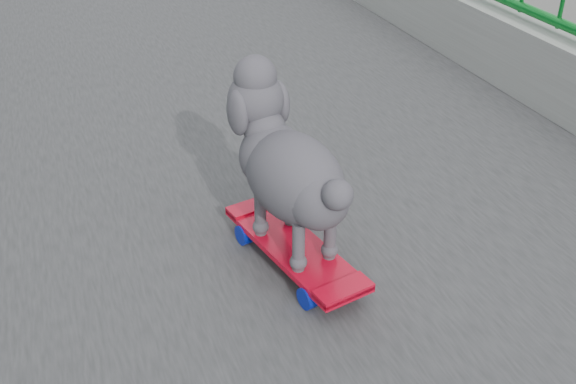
{
  "coord_description": "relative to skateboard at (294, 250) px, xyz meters",
  "views": [
    {
      "loc": [
        -0.61,
        -2.93,
        8.2
      ],
      "look_at": [
        -0.05,
        -1.42,
        7.22
      ],
      "focal_mm": 42.0,
      "sensor_mm": 36.0,
      "label": 1
    }
  ],
  "objects": [
    {
      "name": "railing",
      "position": [
        0.05,
        1.47,
        0.16
      ],
      "size": [
        3.0,
        24.0,
        1.42
      ],
      "color": "gray",
      "rests_on": "footbridge"
    },
    {
      "name": "poodle",
      "position": [
        -0.01,
        0.03,
        0.26
      ],
      "size": [
        0.3,
        0.54,
        0.46
      ],
      "rotation": [
        0.0,
        0.0,
        0.21
      ],
      "color": "#333035",
      "rests_on": "skateboard"
    },
    {
      "name": "skateboard",
      "position": [
        0.0,
        0.0,
        0.0
      ],
      "size": [
        0.27,
        0.56,
        0.07
      ],
      "rotation": [
        0.0,
        0.0,
        0.21
      ],
      "color": "red",
      "rests_on": "footbridge"
    },
    {
      "name": "footbridge",
      "position": [
        0.05,
        1.47,
        -1.84
      ],
      "size": [
        3.0,
        24.0,
        7.0
      ],
      "color": "#2D2D2F",
      "rests_on": "ground"
    }
  ]
}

